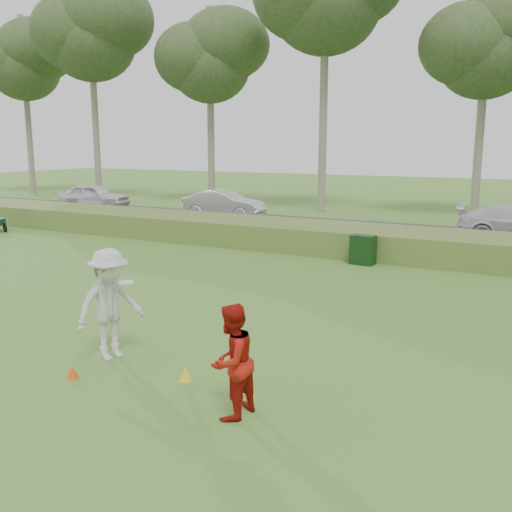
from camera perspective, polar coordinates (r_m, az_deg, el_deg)
The scene contains 14 objects.
ground at distance 10.14m, azimuth -10.97°, elevation -11.15°, with size 120.00×120.00×0.00m, color #3D7025.
reed_strip at distance 20.41m, azimuth 10.70°, elevation 1.51°, with size 80.00×3.00×0.90m, color #4E6A2A.
park_road at distance 25.23m, azimuth 14.13°, elevation 2.23°, with size 80.00×6.00×0.06m, color #2D2D2D.
tree_0 at distance 47.70m, azimuth -22.21°, elevation 17.53°, with size 6.76×6.76×13.00m.
tree_1 at distance 41.22m, azimuth -16.20°, elevation 20.61°, with size 7.54×7.54×14.50m.
tree_2 at distance 37.43m, azimuth -4.65°, elevation 19.09°, with size 6.50×6.50×12.00m.
tree_4 at distance 32.31m, azimuth 22.03°, elevation 18.93°, with size 6.24×6.24×11.50m.
player_white at distance 10.51m, azimuth -14.41°, elevation -4.69°, with size 1.12×1.47×2.01m.
player_red at distance 8.11m, azimuth -2.48°, elevation -10.48°, with size 0.80×0.63×1.65m, color #A8160E.
cone_orange at distance 10.08m, azimuth -17.89°, elevation -10.97°, with size 0.20×0.20×0.22m, color #DB4E0B.
cone_yellow at distance 9.59m, azimuth -7.05°, elevation -11.57°, with size 0.22×0.22×0.24m, color yellow.
utility_cabinet at distance 18.54m, azimuth 10.65°, elevation 0.61°, with size 0.76×0.47×0.94m, color black.
car_left at distance 35.02m, azimuth -15.88°, elevation 5.79°, with size 1.67×4.15×1.41m, color silver.
car_mid at distance 29.39m, azimuth -3.23°, elevation 5.22°, with size 1.47×4.23×1.39m, color silver.
Camera 1 is at (6.02, -7.21, 3.82)m, focal length 40.00 mm.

